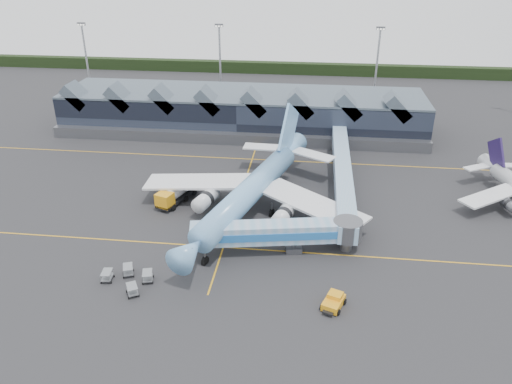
# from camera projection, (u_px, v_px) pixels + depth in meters

# --- Properties ---
(ground) EXTENTS (260.00, 260.00, 0.00)m
(ground) POSITION_uv_depth(u_px,v_px,m) (232.00, 222.00, 85.49)
(ground) COLOR #262628
(ground) RESTS_ON ground
(taxi_stripes) EXTENTS (120.00, 60.00, 0.01)m
(taxi_stripes) POSITION_uv_depth(u_px,v_px,m) (240.00, 196.00, 94.37)
(taxi_stripes) COLOR gold
(taxi_stripes) RESTS_ON ground
(tree_line_far) EXTENTS (260.00, 4.00, 4.00)m
(tree_line_far) POSITION_uv_depth(u_px,v_px,m) (280.00, 68.00, 182.30)
(tree_line_far) COLOR black
(tree_line_far) RESTS_ON ground
(terminal) EXTENTS (90.00, 22.25, 12.52)m
(terminal) POSITION_uv_depth(u_px,v_px,m) (242.00, 111.00, 125.91)
(terminal) COLOR black
(terminal) RESTS_ON ground
(light_masts) EXTENTS (132.40, 42.56, 22.45)m
(light_masts) POSITION_uv_depth(u_px,v_px,m) (346.00, 70.00, 133.45)
(light_masts) COLOR #999CA2
(light_masts) RESTS_ON ground
(main_airliner) EXTENTS (40.28, 47.36, 15.51)m
(main_airliner) POSITION_uv_depth(u_px,v_px,m) (253.00, 188.00, 86.95)
(main_airliner) COLOR #68A4D3
(main_airliner) RESTS_ON ground
(jet_bridge) EXTENTS (26.13, 8.28, 5.19)m
(jet_bridge) POSITION_uv_depth(u_px,v_px,m) (286.00, 233.00, 75.81)
(jet_bridge) COLOR #7CADCF
(jet_bridge) RESTS_ON ground
(fuel_truck) EXTENTS (5.99, 10.89, 3.68)m
(fuel_truck) POSITION_uv_depth(u_px,v_px,m) (178.00, 190.00, 91.78)
(fuel_truck) COLOR black
(fuel_truck) RESTS_ON ground
(pushback_tug) EXTENTS (3.57, 4.47, 1.80)m
(pushback_tug) POSITION_uv_depth(u_px,v_px,m) (334.00, 302.00, 65.25)
(pushback_tug) COLOR orange
(pushback_tug) RESTS_ON ground
(baggage_carts) EXTENTS (7.40, 6.76, 1.45)m
(baggage_carts) POSITION_uv_depth(u_px,v_px,m) (129.00, 278.00, 69.92)
(baggage_carts) COLOR gray
(baggage_carts) RESTS_ON ground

